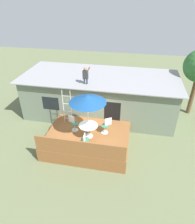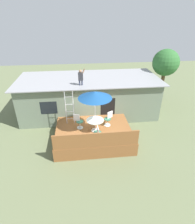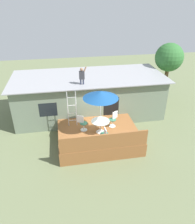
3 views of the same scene
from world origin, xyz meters
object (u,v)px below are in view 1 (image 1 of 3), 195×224
(patio_table, at_px, (88,128))
(step_ladder, at_px, (67,108))
(patio_umbrella, at_px, (88,99))
(patio_chair_near, at_px, (85,141))
(person_figure, at_px, (86,74))
(patio_chair_left, at_px, (74,123))
(patio_chair_right, at_px, (106,126))

(patio_table, distance_m, step_ladder, 1.88)
(step_ladder, bearing_deg, patio_umbrella, -34.07)
(patio_umbrella, bearing_deg, step_ladder, 145.93)
(patio_umbrella, bearing_deg, patio_chair_near, -87.49)
(person_figure, relative_size, patio_chair_near, 1.21)
(patio_umbrella, relative_size, step_ladder, 1.15)
(step_ladder, height_order, patio_chair_left, step_ladder)
(patio_table, height_order, patio_chair_left, patio_chair_left)
(step_ladder, bearing_deg, patio_table, -34.07)
(patio_chair_right, height_order, patio_chair_near, same)
(patio_table, xyz_separation_m, patio_chair_near, (0.04, -0.96, -0.13))
(patio_table, xyz_separation_m, person_figure, (-0.70, 2.45, 2.07))
(step_ladder, height_order, person_figure, person_figure)
(step_ladder, height_order, patio_chair_near, step_ladder)
(patio_chair_left, bearing_deg, step_ladder, 154.51)
(patio_table, distance_m, patio_umbrella, 1.76)
(patio_umbrella, distance_m, step_ladder, 2.19)
(person_figure, xyz_separation_m, patio_chair_near, (0.74, -3.41, -2.20))
(patio_chair_left, bearing_deg, person_figure, 105.38)
(patio_table, xyz_separation_m, step_ladder, (-1.50, 1.01, 0.51))
(person_figure, relative_size, patio_chair_right, 1.21)
(person_figure, bearing_deg, patio_chair_near, -77.80)
(patio_chair_left, distance_m, patio_chair_right, 1.86)
(person_figure, bearing_deg, patio_chair_right, -50.35)
(patio_table, height_order, person_figure, person_figure)
(patio_umbrella, height_order, patio_chair_near, patio_umbrella)
(patio_chair_right, bearing_deg, patio_chair_left, -27.72)
(patio_umbrella, bearing_deg, person_figure, 105.87)
(person_figure, height_order, patio_chair_left, person_figure)
(step_ladder, relative_size, patio_chair_left, 2.39)
(patio_chair_right, bearing_deg, patio_chair_near, 29.33)
(person_figure, xyz_separation_m, patio_chair_right, (1.58, -1.90, -2.20))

